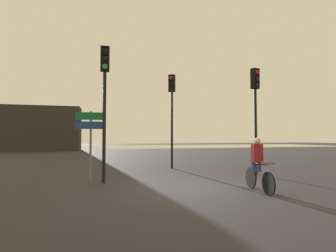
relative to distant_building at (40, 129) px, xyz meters
The scene contains 8 objects.
ground_plane 28.62m from the distant_building, 69.60° to the right, with size 120.00×120.00×0.00m, color #28282D.
water_strip 14.34m from the distant_building, 45.19° to the left, with size 80.00×16.00×0.01m, color #9E937F.
distant_building is the anchor object (origin of this frame).
traffic_light_near_right 28.11m from the distant_building, 60.89° to the right, with size 0.36×0.37×4.66m.
traffic_light_near_left 26.08m from the distant_building, 73.98° to the right, with size 0.32×0.34×4.90m.
traffic_light_center 24.02m from the distant_building, 63.53° to the right, with size 0.40×0.42×4.92m.
direction_sign_post 25.46m from the distant_building, 74.69° to the right, with size 1.10×0.14×2.60m.
cyclist 30.09m from the distant_building, 67.11° to the right, with size 0.46×1.71×1.62m.
Camera 1 is at (-2.90, -7.96, 1.63)m, focal length 28.00 mm.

